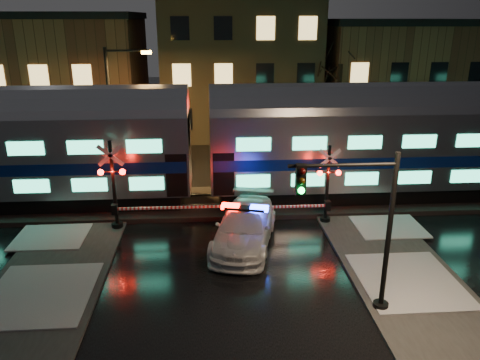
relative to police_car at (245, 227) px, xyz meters
name	(u,v)px	position (x,y,z in m)	size (l,w,h in m)	color
ground	(225,250)	(-0.85, -0.50, -0.82)	(120.00, 120.00, 0.00)	black
ballast	(221,202)	(-0.85, 4.50, -0.70)	(90.00, 4.20, 0.24)	black
sidewalk_left	(5,355)	(-7.35, -6.50, -0.76)	(4.00, 20.00, 0.12)	#2D2D2D
sidewalk_right	(448,335)	(5.65, -6.50, -0.76)	(4.00, 20.00, 0.12)	#2D2D2D
building_left	(53,78)	(-13.85, 21.50, 3.68)	(14.00, 10.00, 9.00)	brown
building_mid	(238,60)	(1.15, 22.00, 4.93)	(12.00, 11.00, 11.50)	brown
building_right	(391,78)	(14.15, 21.50, 3.43)	(12.00, 10.00, 8.50)	brown
train	(200,141)	(-1.86, 4.50, 2.57)	(51.00, 3.12, 5.92)	black
police_car	(245,227)	(0.00, 0.00, 0.00)	(3.51, 5.94, 1.79)	silver
crossing_signal_right	(320,193)	(3.57, 1.80, 0.73)	(5.31, 0.64, 3.76)	black
crossing_signal_left	(122,194)	(-5.31, 1.81, 0.90)	(5.86, 0.66, 4.15)	black
traffic_light	(363,232)	(3.25, -5.06, 2.06)	(3.50, 0.66, 5.41)	black
streetlight	(115,107)	(-6.60, 8.50, 3.58)	(2.55, 0.27, 7.63)	black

